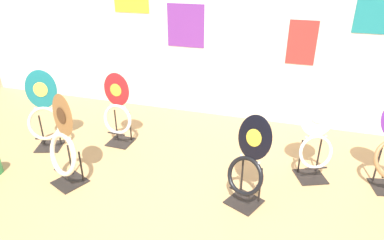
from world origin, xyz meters
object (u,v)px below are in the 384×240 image
at_px(toilet_seat_display_crimson_swirl, 117,111).
at_px(toilet_seat_display_white_plain, 316,139).
at_px(toilet_seat_display_jazz_black, 248,165).
at_px(toilet_seat_display_woodgrain, 63,148).
at_px(toilet_seat_display_teal_sax, 44,113).

xyz_separation_m(toilet_seat_display_crimson_swirl, toilet_seat_display_white_plain, (2.19, -0.06, 0.01)).
xyz_separation_m(toilet_seat_display_jazz_black, toilet_seat_display_woodgrain, (-1.72, -0.23, -0.00)).
distance_m(toilet_seat_display_teal_sax, toilet_seat_display_jazz_black, 2.40).
xyz_separation_m(toilet_seat_display_crimson_swirl, toilet_seat_display_teal_sax, (-0.76, -0.33, 0.01)).
bearing_deg(toilet_seat_display_white_plain, toilet_seat_display_teal_sax, -174.86).
height_order(toilet_seat_display_white_plain, toilet_seat_display_jazz_black, toilet_seat_display_white_plain).
bearing_deg(toilet_seat_display_teal_sax, toilet_seat_display_white_plain, 5.14).
relative_size(toilet_seat_display_crimson_swirl, toilet_seat_display_jazz_black, 1.03).
distance_m(toilet_seat_display_white_plain, toilet_seat_display_teal_sax, 2.96).
bearing_deg(toilet_seat_display_white_plain, toilet_seat_display_woodgrain, -160.38).
height_order(toilet_seat_display_crimson_swirl, toilet_seat_display_woodgrain, toilet_seat_display_woodgrain).
bearing_deg(toilet_seat_display_teal_sax, toilet_seat_display_crimson_swirl, 23.25).
relative_size(toilet_seat_display_teal_sax, toilet_seat_display_jazz_black, 1.09).
height_order(toilet_seat_display_white_plain, toilet_seat_display_teal_sax, toilet_seat_display_teal_sax).
distance_m(toilet_seat_display_crimson_swirl, toilet_seat_display_white_plain, 2.19).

